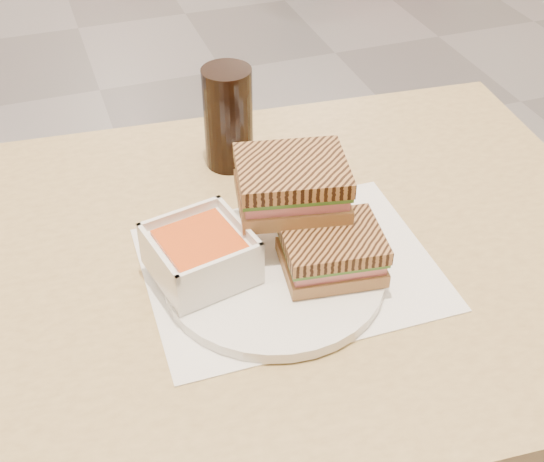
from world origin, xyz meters
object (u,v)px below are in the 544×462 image
object	(u,v)px
main_table	(178,330)
soup_bowl	(201,255)
plate	(274,275)
panini_lower	(332,251)
cola_glass	(228,118)

from	to	relation	value
main_table	soup_bowl	bearing A→B (deg)	-53.49
main_table	soup_bowl	distance (m)	0.16
main_table	plate	world-z (taller)	plate
main_table	plate	distance (m)	0.18
panini_lower	cola_glass	bearing A→B (deg)	98.34
soup_bowl	panini_lower	xyz separation A→B (m)	(0.15, -0.04, 0.00)
soup_bowl	cola_glass	bearing A→B (deg)	65.95
plate	panini_lower	world-z (taller)	panini_lower
main_table	soup_bowl	size ratio (longest dim) A/B	9.71
cola_glass	main_table	bearing A→B (deg)	-124.64
cola_glass	panini_lower	bearing A→B (deg)	-81.66
soup_bowl	panini_lower	bearing A→B (deg)	-16.33
soup_bowl	panini_lower	world-z (taller)	soup_bowl
main_table	cola_glass	bearing A→B (deg)	55.36
main_table	panini_lower	world-z (taller)	panini_lower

